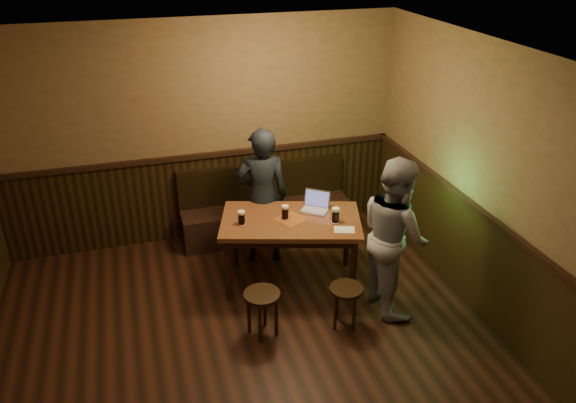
% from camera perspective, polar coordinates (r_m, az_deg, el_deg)
% --- Properties ---
extents(room, '(5.04, 6.04, 2.84)m').
position_cam_1_polar(room, '(4.69, -3.42, -6.60)').
color(room, black).
rests_on(room, ground).
extents(bench, '(2.20, 0.50, 0.95)m').
position_cam_1_polar(bench, '(7.40, -2.30, -1.17)').
color(bench, black).
rests_on(bench, ground).
extents(pub_table, '(1.71, 1.28, 0.82)m').
position_cam_1_polar(pub_table, '(6.24, 0.29, -2.67)').
color(pub_table, '#552B18').
rests_on(pub_table, ground).
extents(stool_left, '(0.48, 0.48, 0.49)m').
position_cam_1_polar(stool_left, '(5.64, -2.64, -10.11)').
color(stool_left, black).
rests_on(stool_left, ground).
extents(stool_right, '(0.44, 0.44, 0.46)m').
position_cam_1_polar(stool_right, '(5.79, 5.91, -9.45)').
color(stool_right, black).
rests_on(stool_right, ground).
extents(pint_left, '(0.10, 0.10, 0.16)m').
position_cam_1_polar(pint_left, '(6.07, -4.75, -1.64)').
color(pint_left, maroon).
rests_on(pint_left, pub_table).
extents(pint_mid, '(0.10, 0.10, 0.16)m').
position_cam_1_polar(pint_mid, '(6.16, -0.30, -1.09)').
color(pint_mid, maroon).
rests_on(pint_mid, pub_table).
extents(pint_right, '(0.11, 0.11, 0.17)m').
position_cam_1_polar(pint_right, '(6.11, 4.86, -1.38)').
color(pint_right, maroon).
rests_on(pint_right, pub_table).
extents(laptop, '(0.38, 0.37, 0.21)m').
position_cam_1_polar(laptop, '(6.37, 2.81, -0.36)').
color(laptop, silver).
rests_on(laptop, pub_table).
extents(menu, '(0.26, 0.21, 0.00)m').
position_cam_1_polar(menu, '(6.01, 5.74, -2.86)').
color(menu, silver).
rests_on(menu, pub_table).
extents(person_suit, '(0.68, 0.50, 1.70)m').
position_cam_1_polar(person_suit, '(6.62, -2.64, 0.50)').
color(person_suit, black).
rests_on(person_suit, ground).
extents(person_grey, '(0.65, 0.83, 1.71)m').
position_cam_1_polar(person_grey, '(5.92, 10.77, -3.34)').
color(person_grey, gray).
rests_on(person_grey, ground).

